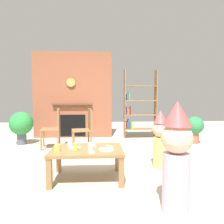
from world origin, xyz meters
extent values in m
plane|color=#BCB29E|center=(0.00, 0.00, 0.00)|extent=(12.00, 12.00, 0.00)
cube|color=#935138|center=(-0.83, 2.60, 1.20)|extent=(2.20, 0.18, 2.40)
cube|color=black|center=(-0.83, 2.50, 0.35)|extent=(0.70, 0.02, 0.60)
cube|color=brown|center=(-0.83, 2.46, 0.95)|extent=(1.10, 0.10, 0.04)
cylinder|color=tan|center=(-0.87, 2.48, 1.55)|extent=(0.24, 0.04, 0.24)
cube|color=olive|center=(0.62, 2.40, 0.95)|extent=(0.02, 0.28, 1.90)
cube|color=olive|center=(1.50, 2.40, 0.95)|extent=(0.02, 0.28, 1.90)
cube|color=olive|center=(1.06, 2.40, 0.25)|extent=(0.86, 0.28, 0.02)
cube|color=olive|center=(1.06, 2.40, 0.65)|extent=(0.86, 0.28, 0.02)
cube|color=olive|center=(1.06, 2.40, 1.05)|extent=(0.86, 0.28, 0.02)
cube|color=olive|center=(1.06, 2.40, 1.45)|extent=(0.86, 0.28, 0.02)
cube|color=#B23333|center=(0.68, 2.40, 0.36)|extent=(0.03, 0.20, 0.20)
cube|color=#3359A5|center=(0.73, 2.40, 0.39)|extent=(0.04, 0.20, 0.26)
cube|color=#3F8C4C|center=(0.78, 2.40, 0.36)|extent=(0.03, 0.20, 0.19)
cube|color=gold|center=(0.82, 2.40, 0.35)|extent=(0.03, 0.20, 0.17)
cube|color=#8C4C99|center=(0.68, 2.40, 0.77)|extent=(0.03, 0.20, 0.22)
cube|color=#D87F3F|center=(0.71, 2.40, 0.74)|extent=(0.02, 0.20, 0.16)
cube|color=#4C4C51|center=(0.74, 2.40, 0.74)|extent=(0.03, 0.20, 0.17)
cube|color=#B23333|center=(0.79, 2.40, 0.78)|extent=(0.03, 0.20, 0.23)
cube|color=#3359A5|center=(0.68, 2.40, 1.14)|extent=(0.03, 0.20, 0.17)
cube|color=#3F8C4C|center=(0.73, 2.40, 1.17)|extent=(0.04, 0.20, 0.21)
cube|color=olive|center=(-0.25, -0.45, 0.42)|extent=(1.00, 0.69, 0.04)
cube|color=olive|center=(-0.71, -0.75, 0.20)|extent=(0.07, 0.07, 0.40)
cube|color=olive|center=(0.20, -0.75, 0.20)|extent=(0.07, 0.07, 0.40)
cube|color=olive|center=(-0.71, -0.15, 0.20)|extent=(0.07, 0.07, 0.40)
cube|color=olive|center=(0.20, -0.15, 0.20)|extent=(0.07, 0.07, 0.40)
cylinder|color=#F2CC4C|center=(-0.64, -0.57, 0.48)|extent=(0.08, 0.08, 0.09)
cylinder|color=silver|center=(-0.15, -0.30, 0.48)|extent=(0.07, 0.07, 0.09)
cylinder|color=#F2CC4C|center=(-0.40, -0.53, 0.49)|extent=(0.06, 0.06, 0.10)
cylinder|color=silver|center=(-0.20, -0.52, 0.49)|extent=(0.08, 0.08, 0.10)
cylinder|color=silver|center=(-0.51, -0.28, 0.49)|extent=(0.07, 0.07, 0.11)
cylinder|color=white|center=(0.02, -0.54, 0.44)|extent=(0.21, 0.21, 0.01)
cylinder|color=white|center=(-0.43, -0.40, 0.44)|extent=(0.16, 0.16, 0.01)
cone|color=pink|center=(-0.18, -0.65, 0.47)|extent=(0.10, 0.10, 0.06)
cube|color=silver|center=(0.06, -0.31, 0.44)|extent=(0.12, 0.11, 0.01)
cylinder|color=#EAB2C6|center=(0.70, -1.34, 0.30)|extent=(0.27, 0.27, 0.60)
sphere|color=beige|center=(0.70, -1.34, 0.76)|extent=(0.31, 0.31, 0.31)
cone|color=#EA4C4C|center=(0.70, -1.34, 1.00)|extent=(0.28, 0.28, 0.25)
cylinder|color=#E0CC66|center=(0.92, -0.04, 0.25)|extent=(0.23, 0.23, 0.50)
sphere|color=beige|center=(0.92, -0.04, 0.63)|extent=(0.26, 0.26, 0.26)
cone|color=#EA4C4C|center=(0.92, -0.04, 0.84)|extent=(0.23, 0.23, 0.21)
cube|color=olive|center=(-1.18, 1.32, 0.44)|extent=(0.44, 0.44, 0.02)
cube|color=olive|center=(-0.99, 1.34, 0.68)|extent=(0.08, 0.40, 0.45)
cylinder|color=olive|center=(-1.38, 1.48, 0.21)|extent=(0.04, 0.04, 0.43)
cylinder|color=olive|center=(-1.34, 1.12, 0.21)|extent=(0.04, 0.04, 0.43)
cylinder|color=olive|center=(-1.02, 1.52, 0.21)|extent=(0.04, 0.04, 0.43)
cylinder|color=olive|center=(-0.98, 1.17, 0.21)|extent=(0.04, 0.04, 0.43)
cube|color=olive|center=(-0.47, 1.11, 0.44)|extent=(0.47, 0.47, 0.02)
cube|color=olive|center=(-0.29, 1.15, 0.68)|extent=(0.11, 0.40, 0.45)
cylinder|color=olive|center=(-0.68, 1.26, 0.21)|extent=(0.04, 0.04, 0.43)
cylinder|color=olive|center=(-0.61, 0.90, 0.21)|extent=(0.04, 0.04, 0.43)
cylinder|color=olive|center=(-0.33, 1.33, 0.21)|extent=(0.04, 0.04, 0.43)
cylinder|color=olive|center=(-0.26, 0.97, 0.21)|extent=(0.04, 0.04, 0.43)
cylinder|color=#9E5B42|center=(2.28, 1.63, 0.13)|extent=(0.21, 0.21, 0.26)
sphere|color=#2E804A|center=(2.28, 1.63, 0.45)|extent=(0.44, 0.44, 0.44)
cylinder|color=#4C5660|center=(-1.98, 1.76, 0.14)|extent=(0.22, 0.22, 0.28)
sphere|color=#2A893C|center=(-1.98, 1.76, 0.51)|extent=(0.56, 0.56, 0.56)
camera|label=1|loc=(-0.07, -3.33, 1.18)|focal=33.12mm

